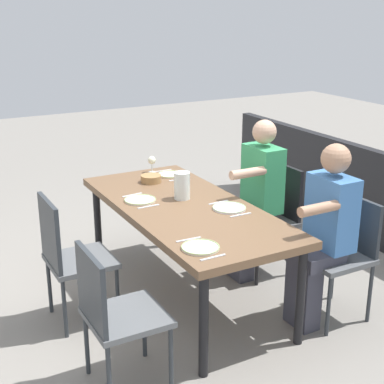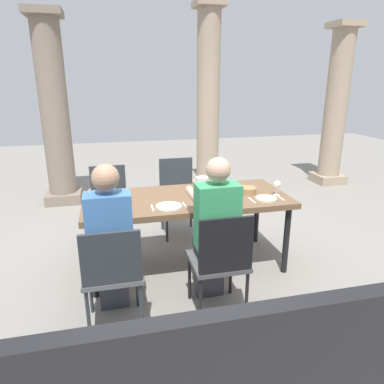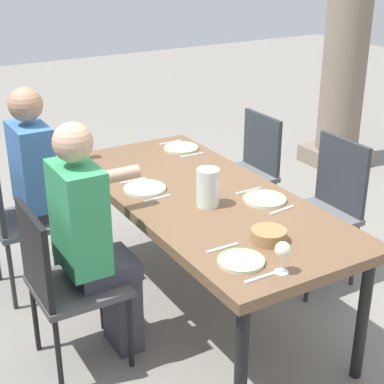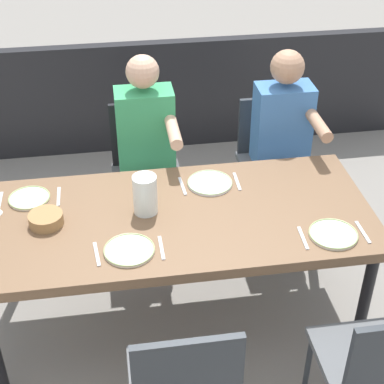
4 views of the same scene
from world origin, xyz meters
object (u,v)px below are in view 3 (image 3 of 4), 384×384
Objects in this scene: diner_man_white at (45,183)px; plate_2 at (265,199)px; plate_1 at (145,188)px; chair_mid_south at (62,278)px; plate_3 at (241,261)px; plate_0 at (181,148)px; wine_glass_3 at (283,251)px; chair_west_north at (248,166)px; dining_table at (202,204)px; chair_west_south at (16,215)px; stone_column_near at (349,21)px; water_pitcher at (208,189)px; chair_mid_north at (326,203)px; bread_basket at (269,236)px; diner_woman_green at (93,238)px.

plate_2 is (1.01, 0.92, 0.07)m from diner_man_white.
chair_mid_south is at bearing -64.02° from plate_1.
diner_man_white reaches higher than plate_2.
plate_0 is at bearing 160.18° from plate_3.
diner_man_white is at bearing -162.59° from wine_glass_3.
chair_west_north is 0.98× the size of chair_mid_south.
plate_3 is (0.49, -0.50, 0.00)m from plate_2.
wine_glass_3 is at bearing 5.07° from plate_1.
dining_table is 1.01m from diner_man_white.
stone_column_near is (-0.71, 3.31, 0.86)m from chair_west_south.
chair_mid_south is 4.35× the size of water_pitcher.
chair_west_north is at bearing -65.88° from stone_column_near.
chair_mid_north is 0.98m from water_pitcher.
dining_table is at bearing 159.73° from water_pitcher.
chair_mid_south is 1.05m from bread_basket.
stone_column_near is 3.03m from water_pitcher.
plate_0 is 1.39× the size of bread_basket.
water_pitcher reaches higher than bread_basket.
chair_west_south is at bearing -168.23° from diner_woman_green.
diner_woman_green is 6.06× the size of plate_3.
diner_woman_green is (-0.00, 0.18, 0.17)m from chair_mid_south.
plate_3 is at bearing -0.07° from plate_1.
diner_woman_green is at bearing 11.77° from chair_west_south.
bread_basket is at bearing 56.66° from chair_mid_south.
chair_west_south is at bearing -157.64° from plate_3.
stone_column_near is (-1.54, 3.14, 0.68)m from diner_woman_green.
bread_basket reaches higher than plate_3.
stone_column_near is 19.01× the size of wine_glass_3.
chair_west_north is 4.25× the size of water_pitcher.
diner_man_white reaches higher than chair_west_south.
plate_1 is 1.43× the size of bread_basket.
chair_west_north is 1.77m from diner_woman_green.
plate_1 is (-0.30, 0.44, 0.07)m from diner_woman_green.
chair_west_south reaches higher than dining_table.
dining_table is at bearing -48.82° from chair_west_north.
stone_column_near is at bearing 114.98° from chair_mid_south.
dining_table is 2.94m from stone_column_near.
plate_1 is at bearing 115.98° from chair_mid_south.
chair_mid_south reaches higher than wine_glass_3.
plate_2 is at bearing 45.45° from dining_table.
plate_0 is at bearing 159.04° from dining_table.
plate_0 is at bearing 178.22° from plate_2.
plate_0 is (0.03, 1.14, 0.24)m from chair_west_south.
plate_1 is (0.54, 0.42, 0.07)m from diner_man_white.
plate_1 is (-0.30, -1.12, 0.23)m from chair_mid_north.
chair_mid_north reaches higher than chair_west_north.
plate_2 is (0.25, 0.25, 0.07)m from dining_table.
chair_mid_south is 4.20× the size of plate_3.
plate_0 is at bearing -71.27° from stone_column_near.
chair_west_north is 1.67m from bread_basket.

